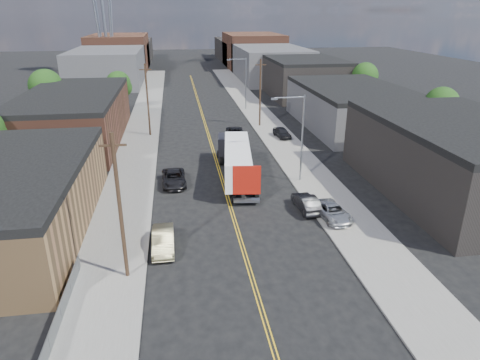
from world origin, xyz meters
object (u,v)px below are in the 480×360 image
object	(u,v)px
semi_truck	(235,158)
car_left_c	(174,178)
car_right_lot_a	(332,212)
car_left_b	(163,240)
car_right_oncoming	(306,203)
car_right_lot_c	(282,133)
car_ahead_truck	(236,133)

from	to	relation	value
semi_truck	car_left_c	distance (m)	6.77
semi_truck	car_right_lot_a	world-z (taller)	semi_truck
car_left_b	car_right_oncoming	world-z (taller)	car_left_b
car_left_b	car_right_lot_c	size ratio (longest dim) A/B	1.13
car_right_oncoming	car_right_lot_a	world-z (taller)	car_right_oncoming
car_right_oncoming	car_left_c	bearing A→B (deg)	-36.92
car_left_c	car_ahead_truck	size ratio (longest dim) A/B	0.99
semi_truck	car_right_oncoming	xyz separation A→B (m)	(5.10, -8.94, -1.48)
car_left_b	car_ahead_truck	xyz separation A→B (m)	(9.54, 28.71, -0.03)
car_right_lot_a	car_ahead_truck	distance (m)	26.39
car_left_b	car_right_oncoming	distance (m)	13.41
car_right_lot_a	car_left_c	bearing A→B (deg)	135.56
semi_truck	car_ahead_truck	world-z (taller)	semi_truck
car_right_oncoming	car_ahead_truck	xyz separation A→B (m)	(-2.94, 23.79, -0.01)
car_right_oncoming	car_left_b	bearing A→B (deg)	18.50
car_left_b	car_left_c	distance (m)	12.74
car_right_oncoming	semi_truck	bearing A→B (deg)	-63.35
car_right_lot_c	car_ahead_truck	size ratio (longest dim) A/B	0.77
car_left_b	car_right_lot_a	xyz separation A→B (m)	(14.08, 2.71, 0.05)
semi_truck	car_right_oncoming	world-z (taller)	semi_truck
semi_truck	car_left_c	bearing A→B (deg)	-162.96
car_left_b	car_left_c	xyz separation A→B (m)	(0.88, 12.71, -0.04)
semi_truck	car_right_lot_a	distance (m)	13.09
car_left_b	car_right_lot_c	distance (m)	31.91
car_right_lot_a	car_ahead_truck	world-z (taller)	same
car_right_oncoming	car_ahead_truck	distance (m)	23.97
car_ahead_truck	car_right_oncoming	bearing A→B (deg)	-83.01
car_right_lot_a	car_right_lot_c	xyz separation A→B (m)	(1.78, 24.98, 0.04)
semi_truck	car_right_lot_a	xyz separation A→B (m)	(6.70, -11.16, -1.41)
car_right_lot_c	car_ahead_truck	xyz separation A→B (m)	(-6.32, 1.02, -0.11)
car_left_c	car_right_lot_c	world-z (taller)	car_right_lot_c
semi_truck	car_ahead_truck	distance (m)	15.07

